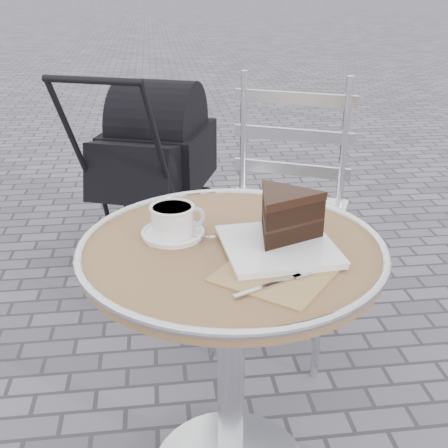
{
  "coord_description": "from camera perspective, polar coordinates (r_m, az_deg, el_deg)",
  "views": [
    {
      "loc": [
        -0.16,
        -1.16,
        1.31
      ],
      "look_at": [
        -0.02,
        0.01,
        0.78
      ],
      "focal_mm": 45.0,
      "sensor_mm": 36.0,
      "label": 1
    }
  ],
  "objects": [
    {
      "name": "cappuccino_set",
      "position": [
        1.34,
        -5.16,
        0.14
      ],
      "size": [
        0.17,
        0.15,
        0.08
      ],
      "rotation": [
        0.0,
        0.0,
        0.16
      ],
      "color": "white",
      "rests_on": "cafe_table"
    },
    {
      "name": "cafe_table",
      "position": [
        1.39,
        0.76,
        -8.25
      ],
      "size": [
        0.72,
        0.72,
        0.74
      ],
      "color": "silver",
      "rests_on": "ground"
    },
    {
      "name": "cake_plate_set",
      "position": [
        1.28,
        6.0,
        0.18
      ],
      "size": [
        0.31,
        0.4,
        0.13
      ],
      "rotation": [
        0.0,
        0.0,
        0.08
      ],
      "color": "#A37E59",
      "rests_on": "cafe_table"
    },
    {
      "name": "baby_stroller",
      "position": [
        2.78,
        -7.25,
        5.7
      ],
      "size": [
        0.71,
        1.01,
        0.96
      ],
      "rotation": [
        0.0,
        0.0,
        -0.36
      ],
      "color": "black",
      "rests_on": "ground"
    },
    {
      "name": "bistro_chair",
      "position": [
        2.07,
        6.35,
        4.31
      ],
      "size": [
        0.59,
        0.59,
        0.99
      ],
      "rotation": [
        0.0,
        0.0,
        -0.43
      ],
      "color": "silver",
      "rests_on": "ground"
    }
  ]
}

